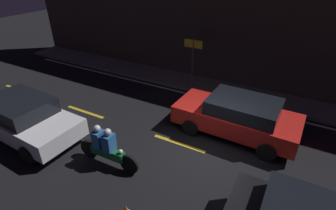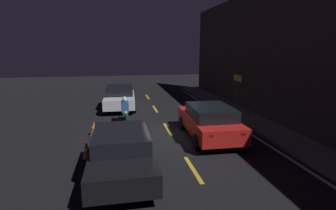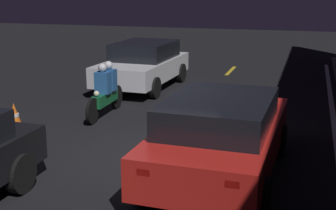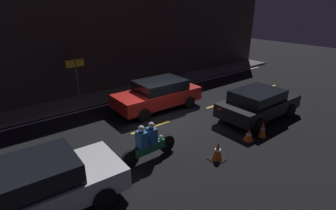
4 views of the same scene
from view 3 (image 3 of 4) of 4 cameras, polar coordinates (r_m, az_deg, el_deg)
name	(u,v)px [view 3 (image 3 of 4)]	position (r m, az deg, el deg)	size (l,w,h in m)	color
ground_plane	(147,155)	(9.42, -2.59, -6.17)	(56.00, 56.00, 0.00)	black
lane_dash_a	(231,71)	(18.83, 7.65, 4.18)	(2.00, 0.14, 0.01)	gold
lane_dash_b	(206,95)	(14.50, 4.69, 1.19)	(2.00, 0.14, 0.01)	gold
lane_dash_c	(162,140)	(10.31, -0.73, -4.29)	(2.00, 0.14, 0.01)	gold
sedan_white	(143,64)	(15.49, -3.02, 5.05)	(4.27, 2.14, 1.49)	silver
taxi_red	(221,134)	(8.26, 6.45, -3.50)	(4.45, 2.13, 1.46)	red
motorcycle	(106,91)	(12.22, -7.61, 1.74)	(2.22, 0.38, 1.39)	black
traffic_cone_near	(15,117)	(11.44, -18.20, -1.44)	(0.50, 0.50, 0.67)	black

